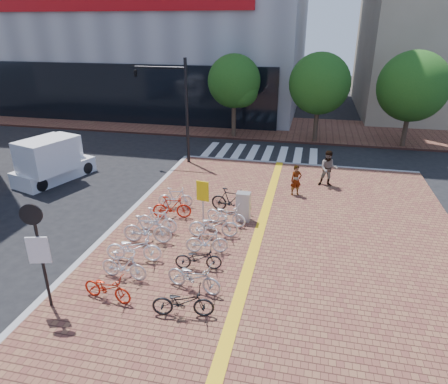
% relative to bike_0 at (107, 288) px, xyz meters
% --- Properties ---
extents(ground, '(120.00, 120.00, 0.00)m').
position_rel_bike_0_xyz_m(ground, '(1.93, 2.40, -0.58)').
color(ground, black).
rests_on(ground, ground).
extents(kerb_north, '(14.00, 0.25, 0.15)m').
position_rel_bike_0_xyz_m(kerb_north, '(4.93, 14.40, -0.51)').
color(kerb_north, gray).
rests_on(kerb_north, ground).
extents(far_sidewalk, '(70.00, 8.00, 0.15)m').
position_rel_bike_0_xyz_m(far_sidewalk, '(1.93, 23.40, -0.51)').
color(far_sidewalk, brown).
rests_on(far_sidewalk, ground).
extents(crosswalk, '(7.50, 4.00, 0.01)m').
position_rel_bike_0_xyz_m(crosswalk, '(2.43, 16.40, -0.58)').
color(crosswalk, silver).
rests_on(crosswalk, ground).
extents(street_trees, '(16.20, 4.60, 6.35)m').
position_rel_bike_0_xyz_m(street_trees, '(6.98, 19.85, 3.51)').
color(street_trees, '#38281E').
rests_on(street_trees, far_sidewalk).
extents(bike_0, '(1.72, 0.80, 0.87)m').
position_rel_bike_0_xyz_m(bike_0, '(0.00, 0.00, 0.00)').
color(bike_0, '#B31F0C').
rests_on(bike_0, sidewalk).
extents(bike_1, '(1.67, 0.57, 0.99)m').
position_rel_bike_0_xyz_m(bike_1, '(0.00, 1.13, 0.06)').
color(bike_1, silver).
rests_on(bike_1, sidewalk).
extents(bike_2, '(2.07, 1.01, 1.04)m').
position_rel_bike_0_xyz_m(bike_2, '(-0.13, 2.22, 0.09)').
color(bike_2, white).
rests_on(bike_2, sidewalk).
extents(bike_3, '(1.97, 0.77, 1.15)m').
position_rel_bike_0_xyz_m(bike_3, '(-0.16, 3.53, 0.14)').
color(bike_3, silver).
rests_on(bike_3, sidewalk).
extents(bike_4, '(1.76, 0.63, 1.04)m').
position_rel_bike_0_xyz_m(bike_4, '(-0.12, 4.46, 0.09)').
color(bike_4, white).
rests_on(bike_4, sidewalk).
extents(bike_5, '(1.75, 0.80, 1.01)m').
position_rel_bike_0_xyz_m(bike_5, '(0.03, 5.78, 0.07)').
color(bike_5, '#B81E0D').
rests_on(bike_5, sidewalk).
extents(bike_6, '(1.66, 0.75, 0.96)m').
position_rel_bike_0_xyz_m(bike_6, '(-0.18, 6.85, 0.05)').
color(bike_6, silver).
rests_on(bike_6, sidewalk).
extents(bike_7, '(1.89, 0.94, 0.95)m').
position_rel_bike_0_xyz_m(bike_7, '(2.48, -0.19, 0.04)').
color(bike_7, black).
rests_on(bike_7, sidewalk).
extents(bike_8, '(1.98, 1.03, 0.99)m').
position_rel_bike_0_xyz_m(bike_8, '(2.44, 1.04, 0.06)').
color(bike_8, '#ADADB1').
rests_on(bike_8, sidewalk).
extents(bike_9, '(1.69, 0.84, 0.85)m').
position_rel_bike_0_xyz_m(bike_9, '(2.25, 2.22, -0.01)').
color(bike_9, black).
rests_on(bike_9, sidewalk).
extents(bike_10, '(1.64, 0.75, 0.95)m').
position_rel_bike_0_xyz_m(bike_10, '(2.27, 3.32, 0.04)').
color(bike_10, silver).
rests_on(bike_10, sidewalk).
extents(bike_11, '(2.07, 1.04, 1.04)m').
position_rel_bike_0_xyz_m(bike_11, '(2.20, 4.54, 0.08)').
color(bike_11, silver).
rests_on(bike_11, sidewalk).
extents(bike_12, '(1.86, 0.96, 0.93)m').
position_rel_bike_0_xyz_m(bike_12, '(2.46, 5.69, 0.03)').
color(bike_12, white).
rests_on(bike_12, sidewalk).
extents(bike_13, '(1.95, 0.79, 1.14)m').
position_rel_bike_0_xyz_m(bike_13, '(2.43, 6.91, 0.13)').
color(bike_13, black).
rests_on(bike_13, sidewalk).
extents(pedestrian_a, '(0.65, 0.56, 1.52)m').
position_rel_bike_0_xyz_m(pedestrian_a, '(5.14, 9.55, 0.33)').
color(pedestrian_a, gray).
rests_on(pedestrian_a, sidewalk).
extents(pedestrian_b, '(0.93, 0.73, 1.89)m').
position_rel_bike_0_xyz_m(pedestrian_b, '(6.69, 11.14, 0.51)').
color(pedestrian_b, '#494C5D').
rests_on(pedestrian_b, sidewalk).
extents(utility_box, '(0.59, 0.43, 1.28)m').
position_rel_bike_0_xyz_m(utility_box, '(3.10, 6.23, 0.21)').
color(utility_box, '#ADADB2').
rests_on(utility_box, sidewalk).
extents(yellow_sign, '(0.53, 0.16, 1.97)m').
position_rel_bike_0_xyz_m(yellow_sign, '(1.53, 5.44, 0.93)').
color(yellow_sign, '#B7B7BC').
rests_on(yellow_sign, sidewalk).
extents(notice_sign, '(0.62, 0.23, 3.39)m').
position_rel_bike_0_xyz_m(notice_sign, '(-1.57, -0.67, 1.70)').
color(notice_sign, black).
rests_on(notice_sign, sidewalk).
extents(traffic_light_pole, '(3.29, 1.27, 6.12)m').
position_rel_bike_0_xyz_m(traffic_light_pole, '(-2.98, 13.31, 3.79)').
color(traffic_light_pole, black).
rests_on(traffic_light_pole, sidewalk).
extents(box_truck, '(3.04, 4.64, 2.48)m').
position_rel_bike_0_xyz_m(box_truck, '(-8.05, 9.13, 0.58)').
color(box_truck, silver).
rests_on(box_truck, ground).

